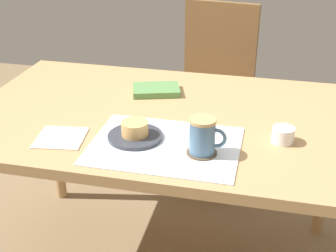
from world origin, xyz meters
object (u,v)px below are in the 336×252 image
at_px(pastry, 135,128).
at_px(small_book, 156,90).
at_px(pastry_plate, 135,136).
at_px(dining_table, 164,130).
at_px(wooden_chair, 213,86).
at_px(coffee_mug, 203,136).
at_px(sugar_bowl, 283,135).

xyz_separation_m(pastry, small_book, (-0.03, 0.38, -0.03)).
relative_size(pastry_plate, pastry, 2.05).
bearing_deg(pastry, dining_table, 78.04).
distance_m(wooden_chair, pastry_plate, 1.05).
distance_m(dining_table, coffee_mug, 0.34).
xyz_separation_m(dining_table, wooden_chair, (0.07, 0.81, -0.14)).
bearing_deg(wooden_chair, sugar_bowl, 118.01).
bearing_deg(coffee_mug, pastry_plate, 167.87).
bearing_deg(coffee_mug, dining_table, 125.49).
relative_size(coffee_mug, small_book, 0.62).
relative_size(pastry_plate, sugar_bowl, 2.50).
bearing_deg(dining_table, small_book, 112.16).
relative_size(wooden_chair, coffee_mug, 8.26).
height_order(pastry, sugar_bowl, pastry).
bearing_deg(pastry, pastry_plate, 0.00).
relative_size(sugar_bowl, small_book, 0.39).
height_order(pastry, coffee_mug, coffee_mug).
bearing_deg(sugar_bowl, small_book, 148.52).
distance_m(wooden_chair, coffee_mug, 1.10).
relative_size(dining_table, pastry, 16.27).
bearing_deg(dining_table, sugar_bowl, -16.09).
xyz_separation_m(dining_table, pastry, (-0.04, -0.21, 0.11)).
xyz_separation_m(coffee_mug, sugar_bowl, (0.23, 0.13, -0.04)).
height_order(wooden_chair, small_book, wooden_chair).
distance_m(wooden_chair, sugar_bowl, 1.02).
bearing_deg(small_book, pastry, -103.01).
height_order(dining_table, wooden_chair, wooden_chair).
distance_m(pastry_plate, sugar_bowl, 0.47).
xyz_separation_m(dining_table, coffee_mug, (0.18, -0.25, 0.13)).
bearing_deg(sugar_bowl, coffee_mug, -149.87).
height_order(wooden_chair, coffee_mug, wooden_chair).
distance_m(dining_table, wooden_chair, 0.83).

